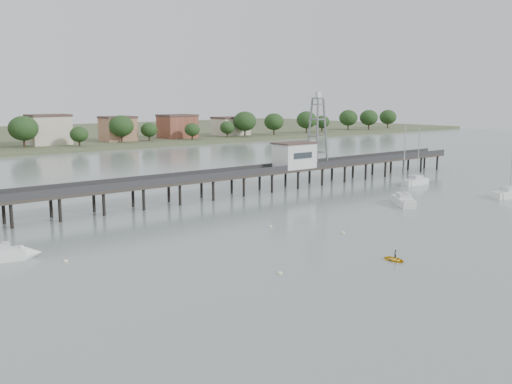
% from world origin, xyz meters
% --- Properties ---
extents(pier, '(150.00, 5.00, 5.50)m').
position_xyz_m(pier, '(0.00, 60.00, 3.79)').
color(pier, '#2D2823').
rests_on(pier, ground).
extents(pier_building, '(8.40, 5.40, 5.30)m').
position_xyz_m(pier_building, '(25.00, 60.00, 6.67)').
color(pier_building, silver).
rests_on(pier_building, ground).
extents(lattice_tower, '(3.20, 3.20, 15.50)m').
position_xyz_m(lattice_tower, '(31.50, 60.00, 11.10)').
color(lattice_tower, slate).
rests_on(lattice_tower, ground).
extents(sailboat_c, '(7.41, 8.46, 14.40)m').
position_xyz_m(sailboat_c, '(27.67, 35.27, 0.64)').
color(sailboat_c, white).
rests_on(sailboat_c, ground).
extents(sailboat_b, '(7.79, 3.62, 12.48)m').
position_xyz_m(sailboat_b, '(-36.28, 41.81, 0.65)').
color(sailboat_b, white).
rests_on(sailboat_b, ground).
extents(sailboat_e, '(7.80, 2.43, 12.86)m').
position_xyz_m(sailboat_e, '(48.83, 46.34, 0.64)').
color(sailboat_e, white).
rests_on(sailboat_e, ground).
extents(sailboat_d, '(8.17, 3.22, 13.17)m').
position_xyz_m(sailboat_d, '(48.97, 26.08, 0.64)').
color(sailboat_d, white).
rests_on(sailboat_d, ground).
extents(yellow_dinghy, '(1.88, 0.64, 2.60)m').
position_xyz_m(yellow_dinghy, '(-2.22, 13.69, 0.00)').
color(yellow_dinghy, yellow).
rests_on(yellow_dinghy, ground).
extents(dinghy_occupant, '(0.70, 1.09, 0.25)m').
position_xyz_m(dinghy_occupant, '(-2.22, 13.69, 0.00)').
color(dinghy_occupant, black).
rests_on(dinghy_occupant, ground).
extents(mooring_buoys, '(80.87, 19.20, 0.39)m').
position_xyz_m(mooring_buoys, '(5.84, 29.42, 0.08)').
color(mooring_buoys, '#F6EABF').
rests_on(mooring_buoys, ground).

